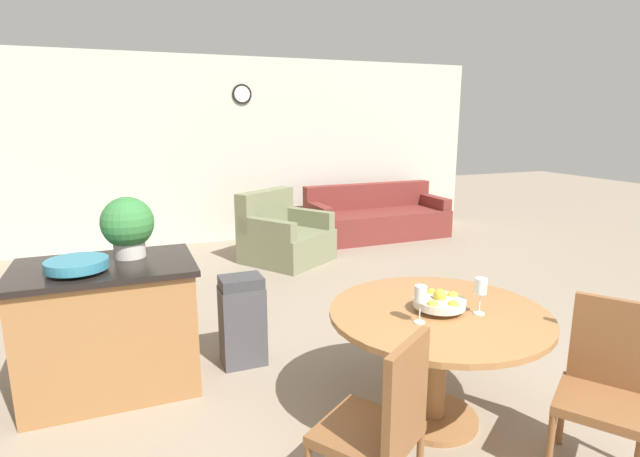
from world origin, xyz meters
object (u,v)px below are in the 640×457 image
fruit_bowl (439,302)px  kitchen_island (110,327)px  dining_chair_near_right (605,383)px  couch (376,219)px  dining_chair_near_left (382,423)px  wine_glass_left (420,295)px  wine_glass_right (481,288)px  teal_bowl (77,264)px  dining_table (437,337)px  armchair (284,238)px  potted_plant (128,225)px  trash_bin (242,321)px

fruit_bowl → kitchen_island: 2.19m
dining_chair_near_right → couch: (1.40, 5.13, -0.22)m
dining_chair_near_left → wine_glass_left: bearing=9.2°
wine_glass_right → teal_bowl: (-2.18, 1.15, 0.06)m
dining_chair_near_right → wine_glass_left: bearing=18.4°
dining_table → wine_glass_left: 0.40m
dining_chair_near_right → armchair: dining_chair_near_right is taller
dining_table → fruit_bowl: size_ratio=4.27×
kitchen_island → potted_plant: (0.17, 0.13, 0.67)m
wine_glass_left → armchair: wine_glass_left is taller
dining_chair_near_right → potted_plant: bearing=14.2°
dining_chair_near_right → kitchen_island: (-2.40, 1.84, -0.05)m
dining_table → trash_bin: (-0.92, 1.17, -0.22)m
dining_chair_near_right → kitchen_island: size_ratio=0.81×
teal_bowl → armchair: size_ratio=0.29×
trash_bin → couch: (2.89, 3.27, -0.06)m
dining_table → fruit_bowl: bearing=175.4°
dining_chair_near_right → kitchen_island: bearing=18.2°
dining_table → wine_glass_left: bearing=-153.0°
fruit_bowl → wine_glass_left: wine_glass_left is taller
wine_glass_right → dining_chair_near_right: bearing=-56.5°
teal_bowl → trash_bin: (1.06, 0.15, -0.60)m
couch → armchair: 1.89m
wine_glass_left → wine_glass_right: 0.39m
dining_chair_near_left → potted_plant: 2.18m
teal_bowl → fruit_bowl: bearing=-27.4°
wine_glass_right → dining_chair_near_left: bearing=-153.4°
potted_plant → armchair: 3.19m
wine_glass_right → armchair: 3.89m
wine_glass_left → kitchen_island: wine_glass_left is taller
wine_glass_left → teal_bowl: (-1.78, 1.13, 0.06)m
trash_bin → armchair: (1.14, 2.55, -0.04)m
dining_chair_near_right → trash_bin: dining_chair_near_right is taller
kitchen_island → couch: size_ratio=0.53×
fruit_bowl → potted_plant: potted_plant is taller
wine_glass_right → potted_plant: 2.34m
dining_chair_near_right → fruit_bowl: bearing=5.1°
dining_chair_near_left → teal_bowl: size_ratio=2.46×
potted_plant → couch: 4.89m
wine_glass_left → fruit_bowl: bearing=27.3°
teal_bowl → potted_plant: size_ratio=0.89×
fruit_bowl → trash_bin: size_ratio=0.44×
wine_glass_left → kitchen_island: size_ratio=0.19×
trash_bin → teal_bowl: bearing=-172.2°
dining_chair_near_left → trash_bin: bearing=63.5°
trash_bin → dining_table: bearing=-51.8°
dining_table → wine_glass_right: (0.19, -0.12, 0.32)m
teal_bowl → armchair: (2.20, 2.70, -0.64)m
wine_glass_right → couch: wine_glass_right is taller
wine_glass_left → dining_chair_near_left: bearing=-136.4°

